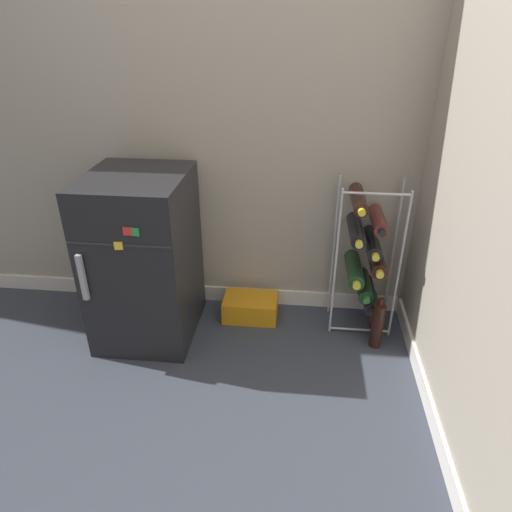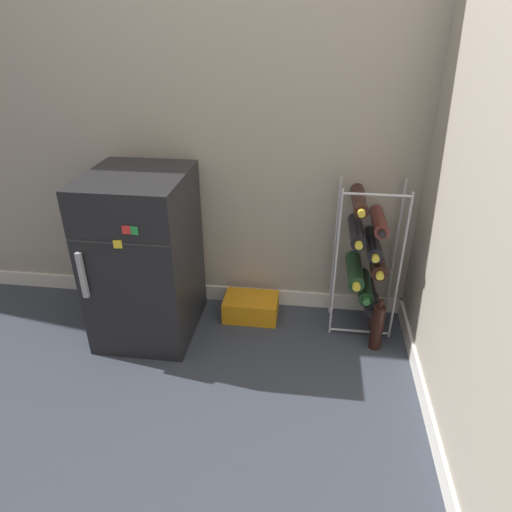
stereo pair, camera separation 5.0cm
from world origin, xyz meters
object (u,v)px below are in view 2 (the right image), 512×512
(mini_fridge, at_px, (145,257))
(soda_box, at_px, (251,307))
(wine_rack, at_px, (367,262))
(loose_bottle_floor, at_px, (377,327))

(mini_fridge, distance_m, soda_box, 0.65)
(wine_rack, xyz_separation_m, loose_bottle_floor, (0.06, -0.18, -0.26))
(wine_rack, bearing_deg, soda_box, 179.99)
(wine_rack, distance_m, soda_box, 0.68)
(loose_bottle_floor, bearing_deg, wine_rack, 109.12)
(mini_fridge, relative_size, loose_bottle_floor, 3.02)
(mini_fridge, xyz_separation_m, wine_rack, (1.10, 0.16, -0.04))
(wine_rack, xyz_separation_m, soda_box, (-0.59, 0.00, -0.32))
(mini_fridge, height_order, loose_bottle_floor, mini_fridge)
(soda_box, bearing_deg, mini_fridge, -162.36)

